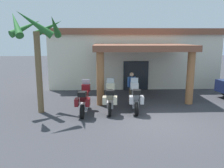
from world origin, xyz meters
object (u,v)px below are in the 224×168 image
at_px(motorcycle_maroon, 84,100).
at_px(motorcycle_cream, 110,98).
at_px(pedestrian, 132,85).
at_px(palm_tree_roadside, 37,37).
at_px(motorcycle_silver, 135,98).
at_px(motel_building, 131,56).

height_order(motorcycle_maroon, motorcycle_cream, same).
xyz_separation_m(motorcycle_cream, pedestrian, (1.35, 1.83, 0.32)).
distance_m(pedestrian, palm_tree_roadside, 5.86).
bearing_deg(palm_tree_roadside, pedestrian, 19.59).
height_order(motorcycle_cream, pedestrian, pedestrian).
relative_size(motorcycle_cream, motorcycle_silver, 1.00).
bearing_deg(motorcycle_silver, motel_building, -1.49).
distance_m(motorcycle_silver, pedestrian, 1.85).
distance_m(motorcycle_cream, pedestrian, 2.30).
bearing_deg(motorcycle_cream, palm_tree_roadside, 92.27).
xyz_separation_m(motorcycle_maroon, motorcycle_silver, (2.61, 0.28, 0.00)).
bearing_deg(motel_building, motorcycle_maroon, -111.51).
height_order(motel_building, motorcycle_silver, motel_building).
height_order(motorcycle_silver, pedestrian, pedestrian).
bearing_deg(motorcycle_maroon, palm_tree_roadside, 84.78).
bearing_deg(motel_building, pedestrian, -96.40).
height_order(motorcycle_maroon, pedestrian, pedestrian).
distance_m(motorcycle_maroon, pedestrian, 3.40).
distance_m(motorcycle_maroon, palm_tree_roadside, 3.80).
bearing_deg(palm_tree_roadside, motorcycle_silver, -0.99).
relative_size(motorcycle_cream, palm_tree_roadside, 0.44).
xyz_separation_m(motorcycle_cream, motorcycle_silver, (1.31, 0.01, 0.00)).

